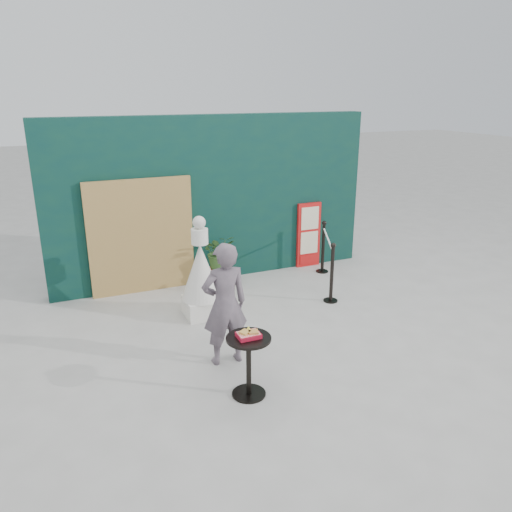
{
  "coord_description": "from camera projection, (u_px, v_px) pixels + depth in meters",
  "views": [
    {
      "loc": [
        -2.85,
        -5.41,
        3.41
      ],
      "look_at": [
        0.0,
        1.2,
        1.0
      ],
      "focal_mm": 35.0,
      "sensor_mm": 36.0,
      "label": 1
    }
  ],
  "objects": [
    {
      "name": "bamboo_fence",
      "position": [
        141.0,
        237.0,
        8.58
      ],
      "size": [
        1.8,
        0.08,
        2.0
      ],
      "primitive_type": "cube",
      "color": "tan",
      "rests_on": "ground"
    },
    {
      "name": "back_wall",
      "position": [
        214.0,
        199.0,
        9.13
      ],
      "size": [
        6.0,
        0.3,
        3.0
      ],
      "primitive_type": "cube",
      "color": "#092C2B",
      "rests_on": "ground"
    },
    {
      "name": "woman",
      "position": [
        225.0,
        304.0,
        6.33
      ],
      "size": [
        0.6,
        0.4,
        1.64
      ],
      "primitive_type": "imported",
      "rotation": [
        0.0,
        0.0,
        3.12
      ],
      "color": "slate",
      "rests_on": "ground"
    },
    {
      "name": "statue",
      "position": [
        201.0,
        276.0,
        7.72
      ],
      "size": [
        0.63,
        0.63,
        1.62
      ],
      "color": "white",
      "rests_on": "ground"
    },
    {
      "name": "ground",
      "position": [
        290.0,
        350.0,
        6.86
      ],
      "size": [
        60.0,
        60.0,
        0.0
      ],
      "primitive_type": "plane",
      "color": "#ADAAA5",
      "rests_on": "ground"
    },
    {
      "name": "stanchion_barrier",
      "position": [
        327.0,
        260.0,
        8.98
      ],
      "size": [
        0.84,
        1.54,
        1.03
      ],
      "color": "black",
      "rests_on": "ground"
    },
    {
      "name": "planter",
      "position": [
        219.0,
        256.0,
        8.99
      ],
      "size": [
        0.56,
        0.49,
        0.95
      ],
      "color": "brown",
      "rests_on": "ground"
    },
    {
      "name": "cafe_table",
      "position": [
        249.0,
        357.0,
        5.71
      ],
      "size": [
        0.52,
        0.52,
        0.75
      ],
      "color": "black",
      "rests_on": "ground"
    },
    {
      "name": "food_basket",
      "position": [
        249.0,
        334.0,
        5.63
      ],
      "size": [
        0.26,
        0.19,
        0.11
      ],
      "color": "#B2132B",
      "rests_on": "cafe_table"
    },
    {
      "name": "menu_board",
      "position": [
        309.0,
        235.0,
        9.94
      ],
      "size": [
        0.5,
        0.07,
        1.3
      ],
      "color": "red",
      "rests_on": "ground"
    }
  ]
}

